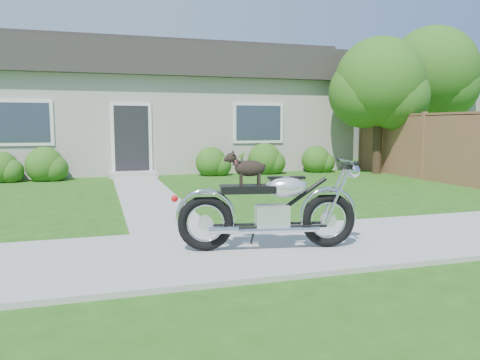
% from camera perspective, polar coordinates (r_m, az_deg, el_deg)
% --- Properties ---
extents(ground, '(80.00, 80.00, 0.00)m').
position_cam_1_polar(ground, '(6.09, 7.86, -7.91)').
color(ground, '#235114').
rests_on(ground, ground).
extents(sidewalk, '(24.00, 2.20, 0.04)m').
position_cam_1_polar(sidewalk, '(6.09, 7.86, -7.72)').
color(sidewalk, '#9E9B93').
rests_on(sidewalk, ground).
extents(walkway, '(1.20, 8.00, 0.03)m').
position_cam_1_polar(walkway, '(10.50, -11.39, -1.71)').
color(walkway, '#9E9B93').
rests_on(walkway, ground).
extents(house, '(12.60, 7.03, 4.50)m').
position_cam_1_polar(house, '(17.53, -8.92, 8.70)').
color(house, beige).
rests_on(house, ground).
extents(fence, '(0.12, 6.62, 1.90)m').
position_cam_1_polar(fence, '(14.17, 21.44, 3.87)').
color(fence, '#9C6246').
rests_on(fence, ground).
extents(tree_near, '(2.80, 2.77, 4.24)m').
position_cam_1_polar(tree_near, '(15.41, 17.14, 10.85)').
color(tree_near, '#3D2B1C').
rests_on(tree_near, ground).
extents(tree_far, '(3.51, 3.51, 5.38)m').
position_cam_1_polar(tree_far, '(20.33, 22.73, 11.65)').
color(tree_far, '#3D2B1C').
rests_on(tree_far, ground).
extents(shrub_row, '(10.23, 1.05, 1.05)m').
position_cam_1_polar(shrub_row, '(14.08, -7.43, 2.13)').
color(shrub_row, '#2E5D18').
rests_on(shrub_row, ground).
extents(potted_plant_left, '(0.78, 0.80, 0.68)m').
position_cam_1_polar(potted_plant_left, '(14.02, -23.12, 1.32)').
color(potted_plant_left, '#1E5917').
rests_on(potted_plant_left, ground).
extents(potted_plant_right, '(0.44, 0.44, 0.69)m').
position_cam_1_polar(potted_plant_right, '(14.59, 0.18, 2.06)').
color(potted_plant_right, '#3A6C1D').
rests_on(potted_plant_right, ground).
extents(motorcycle_with_dog, '(2.21, 0.71, 1.17)m').
position_cam_1_polar(motorcycle_with_dog, '(5.63, 3.84, -3.31)').
color(motorcycle_with_dog, black).
rests_on(motorcycle_with_dog, sidewalk).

